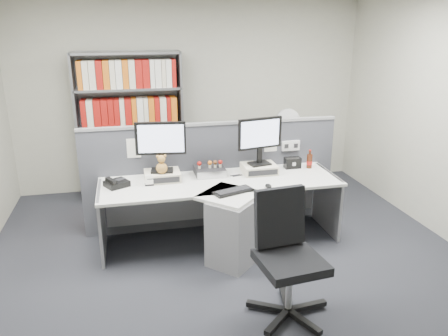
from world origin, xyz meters
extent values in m
plane|color=#2D2E35|center=(0.00, 0.00, 0.00)|extent=(5.50, 5.50, 0.00)
cube|color=#B9B8A5|center=(0.00, 2.75, 1.35)|extent=(5.00, 0.04, 2.70)
cube|color=#44464E|center=(0.00, 1.25, 0.62)|extent=(3.00, 0.05, 1.25)
cube|color=#9C9DA2|center=(0.00, 1.25, 1.26)|extent=(3.00, 0.07, 0.03)
cube|color=white|center=(0.95, 1.22, 0.95)|extent=(0.22, 0.04, 0.12)
cube|color=white|center=(-0.90, 1.22, 1.05)|extent=(0.16, 0.00, 0.22)
cube|color=white|center=(-0.50, 1.22, 1.05)|extent=(0.16, 0.00, 0.22)
cube|color=white|center=(0.70, 1.22, 1.05)|extent=(0.16, 0.00, 0.22)
cube|color=silver|center=(0.00, 0.82, 0.70)|extent=(2.60, 0.80, 0.03)
cube|color=silver|center=(0.00, 0.42, 0.70)|extent=(0.74, 0.74, 0.03)
cube|color=gray|center=(0.00, 0.30, 0.34)|extent=(0.57, 0.57, 0.69)
cube|color=gray|center=(-1.28, 0.82, 0.36)|extent=(0.03, 0.70, 0.72)
cube|color=gray|center=(1.28, 0.82, 0.36)|extent=(0.03, 0.70, 0.72)
cube|color=gray|center=(0.00, 1.18, 0.35)|extent=(2.50, 0.02, 0.45)
cube|color=beige|center=(-0.61, 0.98, 0.77)|extent=(0.38, 0.30, 0.10)
cube|color=black|center=(-0.61, 0.83, 0.77)|extent=(0.34, 0.01, 0.06)
cube|color=beige|center=(0.49, 0.98, 0.77)|extent=(0.38, 0.30, 0.10)
cube|color=black|center=(0.49, 0.83, 0.77)|extent=(0.34, 0.01, 0.06)
cube|color=black|center=(-0.61, 0.98, 0.83)|extent=(0.26, 0.20, 0.02)
cube|color=black|center=(-0.61, 0.98, 0.93)|extent=(0.06, 0.04, 0.19)
cube|color=black|center=(-0.61, 0.98, 1.19)|extent=(0.53, 0.11, 0.35)
cube|color=#CBD6FF|center=(-0.61, 0.96, 1.19)|extent=(0.48, 0.07, 0.30)
cube|color=black|center=(0.49, 0.98, 0.83)|extent=(0.26, 0.21, 0.02)
cube|color=black|center=(0.49, 0.98, 0.93)|extent=(0.06, 0.04, 0.19)
cube|color=black|center=(0.49, 0.98, 1.18)|extent=(0.53, 0.14, 0.35)
cube|color=#CBD6FF|center=(0.48, 0.96, 1.18)|extent=(0.47, 0.10, 0.30)
cube|color=black|center=(-0.08, 1.04, 0.76)|extent=(0.33, 0.29, 0.09)
cube|color=silver|center=(-0.08, 0.89, 0.76)|extent=(0.33, 0.01, 0.08)
cylinder|color=beige|center=(-0.20, 1.02, 0.82)|extent=(0.03, 0.03, 0.03)
sphere|color=#A5140F|center=(-0.20, 1.02, 0.87)|extent=(0.05, 0.05, 0.05)
cylinder|color=beige|center=(-0.08, 1.02, 0.82)|extent=(0.03, 0.03, 0.03)
sphere|color=orange|center=(-0.08, 1.02, 0.87)|extent=(0.05, 0.05, 0.05)
cylinder|color=beige|center=(-0.02, 1.02, 0.82)|extent=(0.03, 0.03, 0.03)
sphere|color=#593319|center=(-0.02, 1.02, 0.87)|extent=(0.05, 0.05, 0.05)
cylinder|color=beige|center=(0.04, 1.02, 0.82)|extent=(0.03, 0.03, 0.03)
sphere|color=#A5140F|center=(0.04, 1.02, 0.87)|extent=(0.05, 0.05, 0.05)
cube|color=black|center=(0.05, 0.45, 0.73)|extent=(0.44, 0.28, 0.02)
cube|color=black|center=(0.05, 0.45, 0.75)|extent=(0.38, 0.22, 0.01)
ellipsoid|color=black|center=(0.44, 0.50, 0.74)|extent=(0.06, 0.10, 0.04)
cube|color=black|center=(-1.10, 0.89, 0.75)|extent=(0.29, 0.28, 0.06)
cube|color=black|center=(-1.15, 0.86, 0.80)|extent=(0.13, 0.18, 0.03)
cube|color=black|center=(-1.05, 0.91, 0.78)|extent=(0.12, 0.10, 0.01)
cube|color=black|center=(-0.76, 0.85, 0.73)|extent=(0.09, 0.06, 0.02)
cube|color=white|center=(-0.76, 0.83, 0.79)|extent=(0.08, 0.03, 0.09)
cube|color=white|center=(-0.76, 0.87, 0.79)|extent=(0.08, 0.03, 0.09)
sphere|color=#AE7E3A|center=(-0.62, 0.91, 0.88)|extent=(0.12, 0.12, 0.12)
sphere|color=#AE7E3A|center=(-0.62, 0.91, 0.98)|extent=(0.08, 0.08, 0.08)
sphere|color=#AE7E3A|center=(-0.66, 0.91, 1.01)|extent=(0.03, 0.03, 0.03)
sphere|color=#AE7E3A|center=(-0.58, 0.91, 1.01)|extent=(0.03, 0.03, 0.03)
cube|color=black|center=(0.92, 1.06, 0.78)|extent=(0.19, 0.10, 0.13)
cylinder|color=#3F190A|center=(1.12, 1.02, 0.80)|extent=(0.06, 0.06, 0.16)
cylinder|color=#A5140F|center=(1.12, 1.02, 0.78)|extent=(0.07, 0.07, 0.05)
cylinder|color=#3F190A|center=(1.12, 1.02, 0.91)|extent=(0.03, 0.03, 0.05)
cylinder|color=#A5140F|center=(1.12, 1.02, 0.93)|extent=(0.03, 0.03, 0.01)
cube|color=slate|center=(-1.59, 2.45, 1.00)|extent=(0.03, 0.40, 2.00)
cube|color=slate|center=(-0.21, 2.45, 1.00)|extent=(0.03, 0.40, 2.00)
cube|color=slate|center=(-0.90, 2.64, 1.00)|extent=(1.40, 0.02, 2.00)
cube|color=slate|center=(-0.90, 2.45, 0.02)|extent=(1.38, 0.40, 0.03)
cube|color=slate|center=(-0.90, 2.45, 0.52)|extent=(1.38, 0.40, 0.03)
cube|color=slate|center=(-0.90, 2.45, 1.02)|extent=(1.38, 0.40, 0.03)
cube|color=slate|center=(-0.90, 2.45, 1.52)|extent=(1.38, 0.40, 0.03)
cube|color=slate|center=(-0.90, 2.45, 1.98)|extent=(1.38, 0.40, 0.03)
cube|color=#A5140F|center=(-0.90, 2.42, 0.22)|extent=(1.24, 0.28, 0.36)
cube|color=orange|center=(-0.90, 2.42, 0.72)|extent=(1.24, 0.28, 0.36)
cube|color=beige|center=(-0.90, 2.42, 1.21)|extent=(1.24, 0.28, 0.36)
cube|color=white|center=(-0.90, 2.42, 1.71)|extent=(1.24, 0.28, 0.36)
cube|color=slate|center=(1.20, 2.00, 0.35)|extent=(0.45, 0.60, 0.70)
cube|color=black|center=(1.20, 1.70, 0.52)|extent=(0.40, 0.02, 0.28)
cube|color=black|center=(1.20, 1.70, 0.20)|extent=(0.40, 0.02, 0.28)
cylinder|color=white|center=(1.20, 2.00, 0.72)|extent=(0.19, 0.19, 0.03)
cylinder|color=white|center=(1.20, 2.00, 0.83)|extent=(0.03, 0.03, 0.19)
cylinder|color=white|center=(1.20, 1.98, 1.08)|extent=(0.31, 0.17, 0.32)
cylinder|color=silver|center=(1.20, 2.01, 1.08)|extent=(0.31, 0.16, 0.32)
cylinder|color=silver|center=(0.26, -0.63, 0.27)|extent=(0.05, 0.05, 0.43)
cube|color=black|center=(0.26, -0.63, 0.51)|extent=(0.55, 0.55, 0.08)
cube|color=black|center=(0.24, -0.40, 0.82)|extent=(0.44, 0.16, 0.50)
cube|color=black|center=(0.46, -0.61, 0.05)|extent=(0.33, 0.09, 0.04)
cylinder|color=black|center=(0.59, -0.59, 0.03)|extent=(0.05, 0.05, 0.03)
cube|color=black|center=(0.30, -0.43, 0.05)|extent=(0.12, 0.33, 0.04)
cylinder|color=black|center=(0.33, -0.31, 0.03)|extent=(0.05, 0.05, 0.03)
cube|color=black|center=(0.09, -0.53, 0.05)|extent=(0.31, 0.21, 0.04)
cylinder|color=black|center=(-0.02, -0.46, 0.03)|extent=(0.05, 0.05, 0.03)
cube|color=black|center=(0.12, -0.76, 0.05)|extent=(0.28, 0.26, 0.04)
cylinder|color=black|center=(0.02, -0.84, 0.03)|extent=(0.05, 0.05, 0.03)
cube|color=black|center=(0.34, -0.80, 0.05)|extent=(0.18, 0.32, 0.04)
cylinder|color=black|center=(0.40, -0.92, 0.03)|extent=(0.05, 0.05, 0.03)
camera|label=1|loc=(-0.95, -3.55, 2.35)|focal=35.13mm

